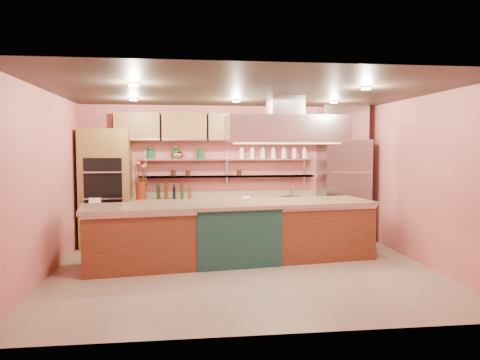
{
  "coord_description": "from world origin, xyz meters",
  "views": [
    {
      "loc": [
        -1.0,
        -7.16,
        1.95
      ],
      "look_at": [
        0.04,
        1.0,
        1.37
      ],
      "focal_mm": 35.0,
      "sensor_mm": 36.0,
      "label": 1
    }
  ],
  "objects": [
    {
      "name": "wall_shelf_lower",
      "position": [
        -0.05,
        2.37,
        1.35
      ],
      "size": [
        3.6,
        0.26,
        0.03
      ],
      "primitive_type": "cube",
      "color": "silver",
      "rests_on": "wall_back"
    },
    {
      "name": "flower_vase",
      "position": [
        -1.78,
        2.15,
        1.1
      ],
      "size": [
        0.21,
        0.21,
        0.34
      ],
      "primitive_type": "cylinder",
      "rotation": [
        0.0,
        0.0,
        0.14
      ],
      "color": "#631E0E",
      "rests_on": "back_counter"
    },
    {
      "name": "back_counter",
      "position": [
        -0.05,
        2.2,
        0.47
      ],
      "size": [
        3.84,
        0.64,
        0.93
      ],
      "primitive_type": "cube",
      "color": "tan",
      "rests_on": "floor"
    },
    {
      "name": "wall_front",
      "position": [
        0.0,
        -2.5,
        1.4
      ],
      "size": [
        6.0,
        0.04,
        2.8
      ],
      "primitive_type": "cube",
      "color": "#C2605B",
      "rests_on": "floor"
    },
    {
      "name": "copper_kettle",
      "position": [
        -1.04,
        2.37,
        1.79
      ],
      "size": [
        0.23,
        0.23,
        0.15
      ],
      "primitive_type": "ellipsoid",
      "rotation": [
        0.0,
        0.0,
        0.24
      ],
      "color": "#C06B2C",
      "rests_on": "wall_shelf_upper"
    },
    {
      "name": "refrigerator",
      "position": [
        2.35,
        2.14,
        1.05
      ],
      "size": [
        0.95,
        0.72,
        2.1
      ],
      "primitive_type": "cube",
      "color": "gray",
      "rests_on": "floor"
    },
    {
      "name": "kitchen_scale",
      "position": [
        0.3,
        2.15,
        0.97
      ],
      "size": [
        0.18,
        0.15,
        0.09
      ],
      "primitive_type": "cube",
      "rotation": [
        0.0,
        0.0,
        -0.21
      ],
      "color": "white",
      "rests_on": "back_counter"
    },
    {
      "name": "oil_bottle_cluster",
      "position": [
        -1.13,
        2.15,
        1.05
      ],
      "size": [
        0.77,
        0.37,
        0.24
      ],
      "primitive_type": "cube",
      "rotation": [
        0.0,
        0.0,
        0.22
      ],
      "color": "black",
      "rests_on": "back_counter"
    },
    {
      "name": "bar_faucet",
      "position": [
        1.27,
        2.25,
        1.04
      ],
      "size": [
        0.03,
        0.03,
        0.21
      ],
      "primitive_type": "cylinder",
      "rotation": [
        0.0,
        0.0,
        0.17
      ],
      "color": "white",
      "rests_on": "back_counter"
    },
    {
      "name": "wall_left",
      "position": [
        -3.0,
        0.0,
        1.4
      ],
      "size": [
        0.04,
        5.0,
        2.8
      ],
      "primitive_type": "cube",
      "color": "#C2605B",
      "rests_on": "floor"
    },
    {
      "name": "ceiling",
      "position": [
        0.0,
        0.0,
        2.8
      ],
      "size": [
        6.0,
        5.0,
        0.02
      ],
      "primitive_type": "cube",
      "color": "black",
      "rests_on": "wall_back"
    },
    {
      "name": "floor",
      "position": [
        0.0,
        0.0,
        -0.01
      ],
      "size": [
        6.0,
        5.0,
        0.02
      ],
      "primitive_type": "cube",
      "color": "gray",
      "rests_on": "ground"
    },
    {
      "name": "island",
      "position": [
        -0.13,
        0.66,
        0.5
      ],
      "size": [
        4.94,
        1.69,
        1.01
      ],
      "primitive_type": "cube",
      "rotation": [
        0.0,
        0.0,
        0.14
      ],
      "color": "brown",
      "rests_on": "floor"
    },
    {
      "name": "wall_back",
      "position": [
        0.0,
        2.5,
        1.4
      ],
      "size": [
        6.0,
        0.04,
        2.8
      ],
      "primitive_type": "cube",
      "color": "#C2605B",
      "rests_on": "floor"
    },
    {
      "name": "ceiling_downlights",
      "position": [
        0.0,
        0.2,
        2.77
      ],
      "size": [
        4.0,
        2.8,
        0.02
      ],
      "primitive_type": "cube",
      "color": "#FFE5A5",
      "rests_on": "ceiling"
    },
    {
      "name": "wall_right",
      "position": [
        3.0,
        0.0,
        1.4
      ],
      "size": [
        0.04,
        5.0,
        2.8
      ],
      "primitive_type": "cube",
      "color": "#C2605B",
      "rests_on": "floor"
    },
    {
      "name": "green_canister",
      "position": [
        -0.59,
        2.37,
        1.81
      ],
      "size": [
        0.17,
        0.17,
        0.18
      ],
      "primitive_type": "cylinder",
      "rotation": [
        0.0,
        0.0,
        0.11
      ],
      "color": "#0F4922",
      "rests_on": "wall_shelf_upper"
    },
    {
      "name": "upper_cabinets",
      "position": [
        0.0,
        2.32,
        2.35
      ],
      "size": [
        4.6,
        0.36,
        0.55
      ],
      "primitive_type": "cube",
      "color": "brown",
      "rests_on": "wall_back"
    },
    {
      "name": "wall_shelf_upper",
      "position": [
        -0.05,
        2.37,
        1.7
      ],
      "size": [
        3.6,
        0.26,
        0.03
      ],
      "primitive_type": "cube",
      "color": "silver",
      "rests_on": "wall_back"
    },
    {
      "name": "range_hood",
      "position": [
        0.77,
        0.66,
        2.25
      ],
      "size": [
        2.0,
        1.0,
        0.45
      ],
      "primitive_type": "cube",
      "color": "silver",
      "rests_on": "ceiling"
    },
    {
      "name": "oven_stack",
      "position": [
        -2.45,
        2.18,
        1.15
      ],
      "size": [
        0.95,
        0.64,
        2.3
      ],
      "primitive_type": "cube",
      "color": "brown",
      "rests_on": "floor"
    }
  ]
}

